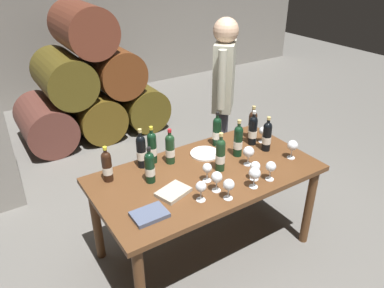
{
  "coord_description": "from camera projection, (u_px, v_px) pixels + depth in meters",
  "views": [
    {
      "loc": [
        -1.38,
        -1.93,
        2.27
      ],
      "look_at": [
        0.0,
        0.2,
        0.91
      ],
      "focal_mm": 34.79,
      "sensor_mm": 36.0,
      "label": 1
    }
  ],
  "objects": [
    {
      "name": "wine_glass_5",
      "position": [
        263.0,
        131.0,
        3.18
      ],
      "size": [
        0.07,
        0.07,
        0.14
      ],
      "color": "white",
      "rests_on": "dining_table"
    },
    {
      "name": "wine_bottle_10",
      "position": [
        253.0,
        125.0,
        3.23
      ],
      "size": [
        0.07,
        0.07,
        0.31
      ],
      "color": "black",
      "rests_on": "dining_table"
    },
    {
      "name": "wine_bottle_7",
      "position": [
        107.0,
        166.0,
        2.65
      ],
      "size": [
        0.07,
        0.07,
        0.28
      ],
      "color": "black",
      "rests_on": "dining_table"
    },
    {
      "name": "wine_glass_9",
      "position": [
        271.0,
        167.0,
        2.66
      ],
      "size": [
        0.08,
        0.08,
        0.15
      ],
      "color": "white",
      "rests_on": "dining_table"
    },
    {
      "name": "barrel_stack",
      "position": [
        90.0,
        87.0,
        4.77
      ],
      "size": [
        1.86,
        0.9,
        1.69
      ],
      "color": "brown",
      "rests_on": "ground_plane"
    },
    {
      "name": "wine_glass_1",
      "position": [
        255.0,
        167.0,
        2.67
      ],
      "size": [
        0.07,
        0.07,
        0.15
      ],
      "color": "white",
      "rests_on": "dining_table"
    },
    {
      "name": "wine_bottle_2",
      "position": [
        253.0,
        130.0,
        3.14
      ],
      "size": [
        0.07,
        0.07,
        0.31
      ],
      "color": "black",
      "rests_on": "dining_table"
    },
    {
      "name": "wine_glass_8",
      "position": [
        201.0,
        187.0,
        2.44
      ],
      "size": [
        0.07,
        0.07,
        0.15
      ],
      "color": "white",
      "rests_on": "dining_table"
    },
    {
      "name": "cellar_back_wall",
      "position": [
        48.0,
        10.0,
        5.6
      ],
      "size": [
        10.0,
        0.24,
        2.8
      ],
      "primitive_type": "cube",
      "color": "gray",
      "rests_on": "ground_plane"
    },
    {
      "name": "wine_bottle_4",
      "position": [
        217.0,
        131.0,
        3.12
      ],
      "size": [
        0.07,
        0.07,
        0.3
      ],
      "color": "black",
      "rests_on": "dining_table"
    },
    {
      "name": "wine_glass_6",
      "position": [
        255.0,
        174.0,
        2.58
      ],
      "size": [
        0.08,
        0.08,
        0.16
      ],
      "color": "white",
      "rests_on": "dining_table"
    },
    {
      "name": "wine_bottle_1",
      "position": [
        150.0,
        167.0,
        2.63
      ],
      "size": [
        0.07,
        0.07,
        0.28
      ],
      "color": "black",
      "rests_on": "dining_table"
    },
    {
      "name": "wine_bottle_0",
      "position": [
        141.0,
        151.0,
        2.81
      ],
      "size": [
        0.07,
        0.07,
        0.32
      ],
      "color": "black",
      "rests_on": "dining_table"
    },
    {
      "name": "wine_glass_2",
      "position": [
        229.0,
        185.0,
        2.46
      ],
      "size": [
        0.08,
        0.08,
        0.15
      ],
      "color": "white",
      "rests_on": "dining_table"
    },
    {
      "name": "wine_bottle_9",
      "position": [
        170.0,
        148.0,
        2.87
      ],
      "size": [
        0.07,
        0.07,
        0.29
      ],
      "color": "#19381E",
      "rests_on": "dining_table"
    },
    {
      "name": "wine_glass_3",
      "position": [
        217.0,
        178.0,
        2.54
      ],
      "size": [
        0.08,
        0.08,
        0.15
      ],
      "color": "white",
      "rests_on": "dining_table"
    },
    {
      "name": "wine_bottle_5",
      "position": [
        238.0,
        140.0,
        2.96
      ],
      "size": [
        0.07,
        0.07,
        0.31
      ],
      "color": "black",
      "rests_on": "dining_table"
    },
    {
      "name": "wine_bottle_8",
      "position": [
        220.0,
        154.0,
        2.77
      ],
      "size": [
        0.07,
        0.07,
        0.31
      ],
      "color": "#19381E",
      "rests_on": "dining_table"
    },
    {
      "name": "ground_plane",
      "position": [
        205.0,
        247.0,
        3.16
      ],
      "size": [
        14.0,
        14.0,
        0.0
      ],
      "primitive_type": "plane",
      "color": "#66635E"
    },
    {
      "name": "tasting_notebook",
      "position": [
        149.0,
        215.0,
        2.34
      ],
      "size": [
        0.22,
        0.16,
        0.03
      ],
      "primitive_type": "cube",
      "rotation": [
        0.0,
        0.0,
        -0.0
      ],
      "color": "#4C5670",
      "rests_on": "dining_table"
    },
    {
      "name": "wine_bottle_3",
      "position": [
        152.0,
        147.0,
        2.87
      ],
      "size": [
        0.07,
        0.07,
        0.31
      ],
      "color": "black",
      "rests_on": "dining_table"
    },
    {
      "name": "dining_table",
      "position": [
        206.0,
        182.0,
        2.84
      ],
      "size": [
        1.7,
        0.9,
        0.76
      ],
      "color": "brown",
      "rests_on": "ground_plane"
    },
    {
      "name": "wine_glass_7",
      "position": [
        293.0,
        146.0,
        2.93
      ],
      "size": [
        0.08,
        0.08,
        0.16
      ],
      "color": "white",
      "rests_on": "dining_table"
    },
    {
      "name": "wine_glass_0",
      "position": [
        207.0,
        169.0,
        2.65
      ],
      "size": [
        0.07,
        0.07,
        0.14
      ],
      "color": "white",
      "rests_on": "dining_table"
    },
    {
      "name": "serving_plate",
      "position": [
        205.0,
        153.0,
        3.04
      ],
      "size": [
        0.24,
        0.24,
        0.01
      ],
      "primitive_type": "cylinder",
      "color": "white",
      "rests_on": "dining_table"
    },
    {
      "name": "leather_ledger",
      "position": [
        173.0,
        192.0,
        2.55
      ],
      "size": [
        0.26,
        0.22,
        0.03
      ],
      "primitive_type": "cube",
      "rotation": [
        0.0,
        0.0,
        0.3
      ],
      "color": "#B2A893",
      "rests_on": "dining_table"
    },
    {
      "name": "sommelier_presenting",
      "position": [
        223.0,
        90.0,
        3.56
      ],
      "size": [
        0.37,
        0.38,
        1.72
      ],
      "color": "#383842",
      "rests_on": "ground_plane"
    },
    {
      "name": "wine_glass_4",
      "position": [
        249.0,
        152.0,
        2.84
      ],
      "size": [
        0.09,
        0.09,
        0.16
      ],
      "color": "white",
      "rests_on": "dining_table"
    },
    {
      "name": "wine_bottle_6",
      "position": [
        267.0,
        136.0,
        3.04
      ],
      "size": [
        0.07,
        0.07,
        0.3
      ],
      "color": "black",
      "rests_on": "dining_table"
    }
  ]
}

